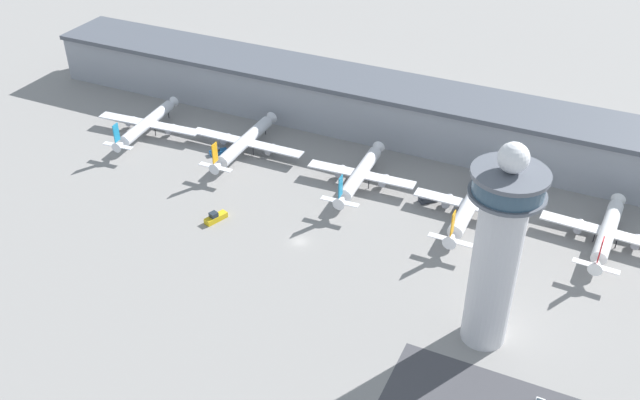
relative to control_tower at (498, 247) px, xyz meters
The scene contains 11 objects.
ground_plane 63.97m from the control_tower, 165.15° to the left, with size 1000.00×1000.00×0.00m, color gray.
terminal_building 103.22m from the control_tower, 123.48° to the left, with size 268.49×25.00×18.91m.
control_tower is the anchor object (origin of this frame).
airplane_gate_alpha 142.91m from the control_tower, 159.98° to the left, with size 39.45×37.72×12.73m.
airplane_gate_bravo 110.17m from the control_tower, 151.52° to the left, with size 41.46×39.31×13.21m.
airplane_gate_charlie 74.30m from the control_tower, 136.78° to the left, with size 35.07×36.94×13.60m.
airplane_gate_delta 54.50m from the control_tower, 109.06° to the left, with size 33.96×41.07×13.76m.
airplane_gate_echo 58.64m from the control_tower, 66.03° to the left, with size 36.95×37.09×13.64m.
service_truck_catering 63.50m from the control_tower, 120.26° to the left, with size 6.39×6.41×2.79m.
service_truck_fuel 87.98m from the control_tower, behind, with size 4.65×7.56×3.13m.
service_truck_baggage 116.15m from the control_tower, 155.47° to the left, with size 5.62×6.06×2.44m.
Camera 1 is at (73.00, -142.77, 122.42)m, focal length 40.00 mm.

